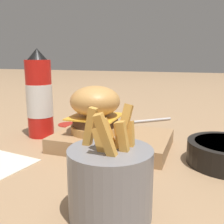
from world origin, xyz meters
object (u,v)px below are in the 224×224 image
spoon (138,122)px  burger (96,109)px  fries_basket (110,181)px  serving_board (112,141)px  ketchup_bottle (39,97)px

spoon → burger: bearing=39.5°
burger → spoon: 0.24m
burger → spoon: burger is taller
spoon → fries_basket: bearing=59.7°
fries_basket → spoon: fries_basket is taller
spoon → serving_board: bearing=49.7°
serving_board → ketchup_bottle: ketchup_bottle is taller
ketchup_bottle → serving_board: bearing=173.0°
serving_board → burger: size_ratio=2.24×
fries_basket → spoon: 0.48m
serving_board → fries_basket: 0.26m
serving_board → spoon: serving_board is taller
burger → ketchup_bottle: (0.16, -0.02, 0.02)m
burger → spoon: (-0.04, -0.23, -0.08)m
serving_board → burger: (0.04, -0.01, 0.07)m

